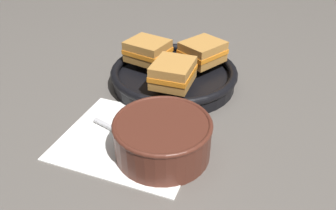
# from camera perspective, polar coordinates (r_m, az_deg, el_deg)

# --- Properties ---
(ground_plane) EXTENTS (4.00, 4.00, 0.00)m
(ground_plane) POSITION_cam_1_polar(r_m,az_deg,el_deg) (0.59, -4.21, -5.07)
(ground_plane) COLOR #56514C
(napkin) EXTENTS (0.26, 0.23, 0.00)m
(napkin) POSITION_cam_1_polar(r_m,az_deg,el_deg) (0.58, -6.62, -5.88)
(napkin) COLOR white
(napkin) RESTS_ON ground_plane
(soup_bowl) EXTENTS (0.16, 0.16, 0.07)m
(soup_bowl) POSITION_cam_1_polar(r_m,az_deg,el_deg) (0.53, -0.96, -5.37)
(soup_bowl) COLOR #4C2319
(soup_bowl) RESTS_ON ground_plane
(spoon) EXTENTS (0.15, 0.04, 0.01)m
(spoon) POSITION_cam_1_polar(r_m,az_deg,el_deg) (0.57, -5.43, -6.23)
(spoon) COLOR #B7B7BC
(spoon) RESTS_ON napkin
(skillet) EXTENTS (0.28, 0.28, 0.04)m
(skillet) POSITION_cam_1_polar(r_m,az_deg,el_deg) (0.73, 1.03, 5.15)
(skillet) COLOR black
(skillet) RESTS_ON ground_plane
(sandwich_near_left) EXTENTS (0.09, 0.10, 0.05)m
(sandwich_near_left) POSITION_cam_1_polar(r_m,az_deg,el_deg) (0.65, 0.89, 5.62)
(sandwich_near_left) COLOR #B27A38
(sandwich_near_left) RESTS_ON skillet
(sandwich_near_right) EXTENTS (0.10, 0.11, 0.05)m
(sandwich_near_right) POSITION_cam_1_polar(r_m,az_deg,el_deg) (0.75, 5.86, 9.25)
(sandwich_near_right) COLOR #B27A38
(sandwich_near_right) RESTS_ON skillet
(sandwich_far_left) EXTENTS (0.09, 0.08, 0.05)m
(sandwich_far_left) POSITION_cam_1_polar(r_m,az_deg,el_deg) (0.75, -3.55, 9.44)
(sandwich_far_left) COLOR #B27A38
(sandwich_far_left) RESTS_ON skillet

